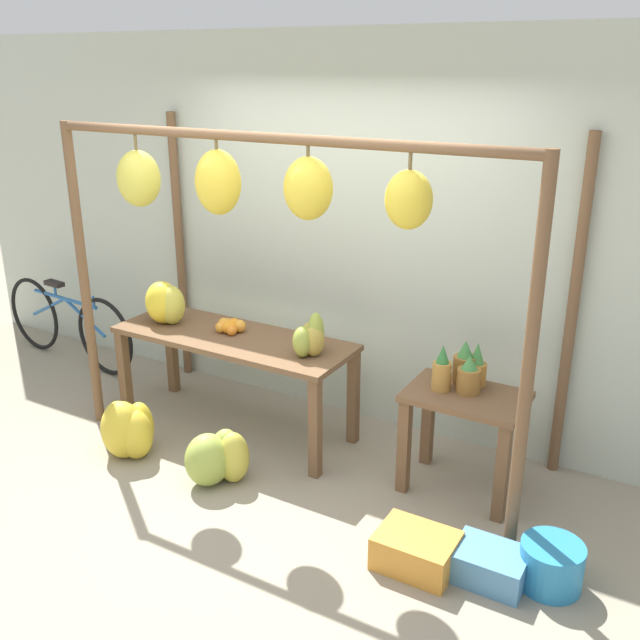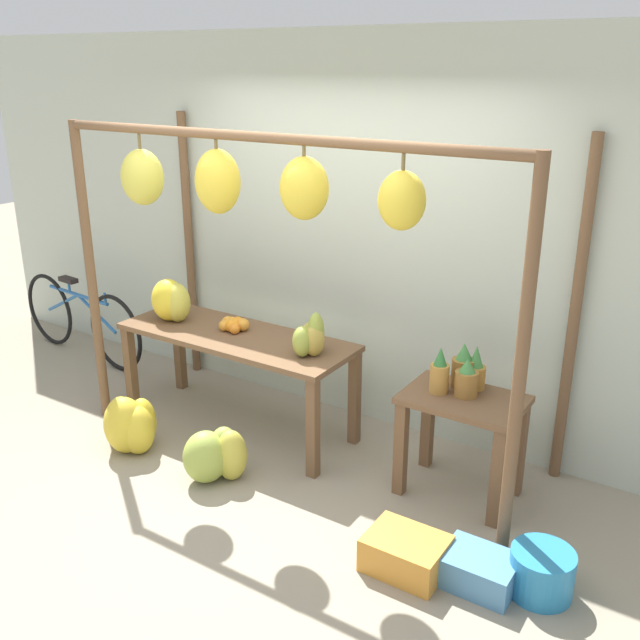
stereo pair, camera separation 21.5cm
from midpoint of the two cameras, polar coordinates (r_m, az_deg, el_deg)
ground_plane at (r=4.57m, az=-5.72°, el=-14.45°), size 20.00×20.00×0.00m
shop_wall_back at (r=5.17m, az=4.30°, el=6.77°), size 8.00×0.08×2.80m
stall_awning at (r=4.35m, az=-2.85°, el=8.26°), size 3.23×1.20×2.21m
display_table_main at (r=5.16m, az=-5.52°, el=-2.24°), size 1.77×0.63×0.74m
display_table_side at (r=4.51m, az=12.64°, el=-8.04°), size 0.72×0.49×0.67m
banana_pile_on_table at (r=5.41m, az=-10.68°, el=1.51°), size 0.39×0.34×0.32m
orange_pile at (r=5.18m, az=-5.74°, el=-0.38°), size 0.22×0.18×0.10m
pineapple_cluster at (r=4.46m, az=12.64°, el=-4.16°), size 0.29×0.29×0.29m
banana_pile_ground_left at (r=5.16m, az=-13.78°, el=-8.17°), size 0.44×0.45×0.41m
banana_pile_ground_right at (r=4.73m, az=-6.96°, el=-10.69°), size 0.46×0.45×0.35m
fruit_crate_white at (r=4.05m, az=8.46°, el=-18.00°), size 0.42×0.32×0.20m
blue_bucket at (r=4.05m, az=18.83°, el=-18.60°), size 0.33×0.33×0.25m
parked_bicycle at (r=6.82m, az=-17.74°, el=0.07°), size 1.71×0.18×0.73m
papaya_pile at (r=4.71m, az=0.57°, el=-1.44°), size 0.25×0.31×0.29m
fruit_crate_purple at (r=4.03m, az=14.19°, el=-18.87°), size 0.38×0.29×0.18m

